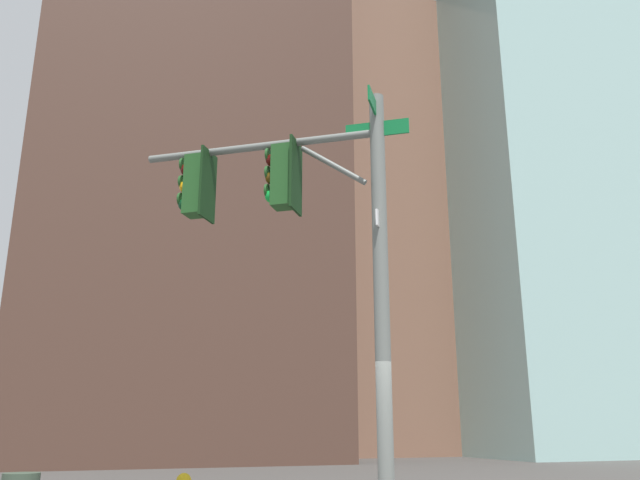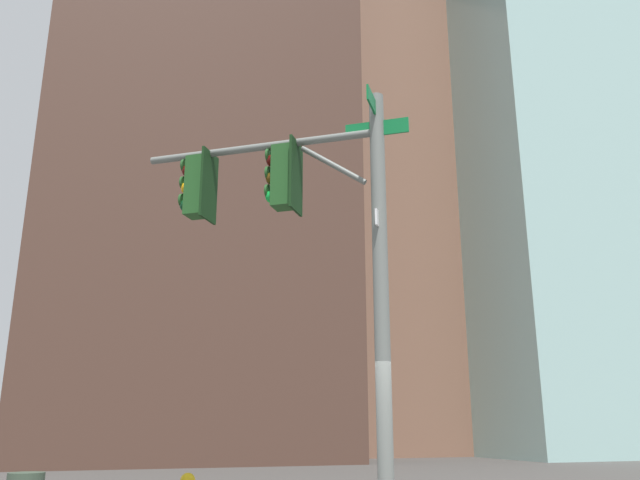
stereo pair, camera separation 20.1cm
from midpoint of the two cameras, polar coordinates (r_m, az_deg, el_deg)
name	(u,v)px [view 2 (the right image)]	position (r m, az deg, el deg)	size (l,w,h in m)	color
signal_pole_assembly	(302,227)	(9.79, -0.98, 1.14)	(2.80, 3.56, 6.54)	slate
building_brick_nearside	(190,24)	(50.11, -11.20, 18.06)	(26.66, 15.25, 58.90)	#4C3328
building_brick_midblock	(378,241)	(48.26, 5.23, -0.07)	(18.16, 14.74, 29.64)	#845B47
building_brick_farside	(561,195)	(67.77, 20.43, 3.71)	(19.07, 14.85, 46.62)	#845B47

